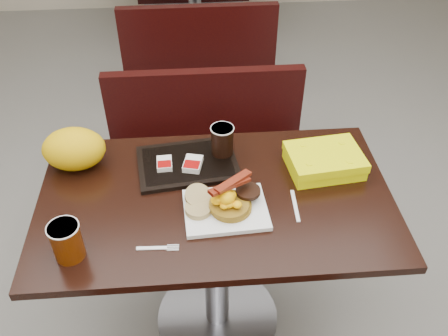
{
  "coord_description": "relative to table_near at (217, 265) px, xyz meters",
  "views": [
    {
      "loc": [
        -0.06,
        -1.18,
        1.89
      ],
      "look_at": [
        0.03,
        0.06,
        0.82
      ],
      "focal_mm": 38.84,
      "sensor_mm": 36.0,
      "label": 1
    }
  ],
  "objects": [
    {
      "name": "condiment_syrup",
      "position": [
        0.01,
        0.1,
        0.38
      ],
      "size": [
        0.04,
        0.03,
        0.01
      ],
      "primitive_type": "cube",
      "rotation": [
        0.0,
        0.0,
        -0.12
      ],
      "color": "#C56B08",
      "rests_on": "table_near"
    },
    {
      "name": "muffin_top",
      "position": [
        -0.06,
        -0.04,
        0.41
      ],
      "size": [
        0.11,
        0.11,
        0.05
      ],
      "primitive_type": "cylinder",
      "rotation": [
        0.38,
        0.0,
        0.33
      ],
      "color": "tan",
      "rests_on": "platter"
    },
    {
      "name": "scrambled_eggs",
      "position": [
        0.03,
        -0.09,
        0.44
      ],
      "size": [
        0.1,
        0.09,
        0.05
      ],
      "primitive_type": "ellipsoid",
      "rotation": [
        0.0,
        0.0,
        -0.08
      ],
      "color": "#FFD705",
      "rests_on": "pancake_stack"
    },
    {
      "name": "tray",
      "position": [
        -0.09,
        0.17,
        0.38
      ],
      "size": [
        0.38,
        0.29,
        0.02
      ],
      "primitive_type": "cube",
      "rotation": [
        0.0,
        0.0,
        0.12
      ],
      "color": "black",
      "rests_on": "table_near"
    },
    {
      "name": "sausage_patty",
      "position": [
        0.1,
        -0.04,
        0.43
      ],
      "size": [
        0.1,
        0.1,
        0.01
      ],
      "primitive_type": "cylinder",
      "rotation": [
        0.0,
        0.0,
        -0.32
      ],
      "color": "black",
      "rests_on": "pancake_stack"
    },
    {
      "name": "pancake_stack",
      "position": [
        0.04,
        -0.08,
        0.41
      ],
      "size": [
        0.16,
        0.16,
        0.03
      ],
      "primitive_type": "cylinder",
      "rotation": [
        0.0,
        0.0,
        -0.19
      ],
      "color": "olive",
      "rests_on": "platter"
    },
    {
      "name": "coffee_cup_near",
      "position": [
        -0.45,
        -0.22,
        0.44
      ],
      "size": [
        0.1,
        0.1,
        0.12
      ],
      "primitive_type": "cylinder",
      "rotation": [
        0.0,
        0.0,
        -0.17
      ],
      "color": "#7F3004",
      "rests_on": "table_near"
    },
    {
      "name": "hashbrown_sleeve_right",
      "position": [
        -0.07,
        0.14,
        0.4
      ],
      "size": [
        0.08,
        0.1,
        0.02
      ],
      "primitive_type": "cube",
      "rotation": [
        0.0,
        0.0,
        -0.24
      ],
      "color": "silver",
      "rests_on": "tray"
    },
    {
      "name": "hashbrown_sleeve_left",
      "position": [
        -0.17,
        0.15,
        0.4
      ],
      "size": [
        0.06,
        0.07,
        0.02
      ],
      "primitive_type": "cube",
      "rotation": [
        0.0,
        0.0,
        0.04
      ],
      "color": "silver",
      "rests_on": "tray"
    },
    {
      "name": "knife",
      "position": [
        0.26,
        -0.07,
        0.38
      ],
      "size": [
        0.02,
        0.15,
        0.0
      ],
      "primitive_type": "cube",
      "rotation": [
        0.0,
        0.0,
        -1.61
      ],
      "color": "white",
      "rests_on": "table_near"
    },
    {
      "name": "bench_far_s",
      "position": [
        0.0,
        1.9,
        -0.02
      ],
      "size": [
        1.0,
        0.46,
        0.72
      ],
      "primitive_type": null,
      "color": "black",
      "rests_on": "floor"
    },
    {
      "name": "bench_near_n",
      "position": [
        0.0,
        0.7,
        -0.02
      ],
      "size": [
        1.0,
        0.46,
        0.72
      ],
      "primitive_type": null,
      "color": "black",
      "rests_on": "floor"
    },
    {
      "name": "floor",
      "position": [
        0.0,
        0.0,
        -0.38
      ],
      "size": [
        6.0,
        7.0,
        0.01
      ],
      "primitive_type": "cube",
      "color": "gray",
      "rests_on": "ground"
    },
    {
      "name": "coffee_cup_far",
      "position": [
        0.04,
        0.21,
        0.45
      ],
      "size": [
        0.09,
        0.09,
        0.11
      ],
      "primitive_type": "cylinder",
      "rotation": [
        0.0,
        0.0,
        0.11
      ],
      "color": "black",
      "rests_on": "tray"
    },
    {
      "name": "table_far",
      "position": [
        0.0,
        2.6,
        0.0
      ],
      "size": [
        1.2,
        0.7,
        0.75
      ],
      "primitive_type": null,
      "color": "black",
      "rests_on": "floor"
    },
    {
      "name": "table_near",
      "position": [
        0.0,
        0.0,
        0.0
      ],
      "size": [
        1.2,
        0.7,
        0.75
      ],
      "primitive_type": null,
      "color": "black",
      "rests_on": "floor"
    },
    {
      "name": "fork",
      "position": [
        -0.21,
        -0.21,
        0.38
      ],
      "size": [
        0.13,
        0.03,
        0.0
      ],
      "primitive_type": null,
      "rotation": [
        0.0,
        0.0,
        -0.04
      ],
      "color": "white",
      "rests_on": "table_near"
    },
    {
      "name": "muffin_bottom",
      "position": [
        -0.06,
        -0.08,
        0.4
      ],
      "size": [
        0.09,
        0.09,
        0.02
      ],
      "primitive_type": "cylinder",
      "rotation": [
        0.0,
        0.0,
        0.08
      ],
      "color": "tan",
      "rests_on": "platter"
    },
    {
      "name": "condiment_ketchup",
      "position": [
        0.01,
        0.02,
        0.38
      ],
      "size": [
        0.04,
        0.04,
        0.01
      ],
      "primitive_type": "cube",
      "rotation": [
        0.0,
        0.0,
        0.14
      ],
      "color": "#8C0504",
      "rests_on": "table_near"
    },
    {
      "name": "clamshell",
      "position": [
        0.4,
        0.11,
        0.41
      ],
      "size": [
        0.28,
        0.22,
        0.07
      ],
      "primitive_type": "cube",
      "rotation": [
        0.0,
        0.0,
        0.11
      ],
      "color": "#F0F204",
      "rests_on": "table_near"
    },
    {
      "name": "bacon_strips",
      "position": [
        0.04,
        -0.06,
        0.48
      ],
      "size": [
        0.17,
        0.15,
        0.01
      ],
      "primitive_type": null,
      "rotation": [
        0.0,
        0.0,
        0.6
      ],
      "color": "#450A04",
      "rests_on": "scrambled_eggs"
    },
    {
      "name": "paper_bag",
      "position": [
        -0.49,
        0.2,
        0.45
      ],
      "size": [
        0.24,
        0.19,
        0.15
      ],
      "primitive_type": "ellipsoid",
      "rotation": [
        0.0,
        0.0,
        0.13
      ],
      "color": "yellow",
      "rests_on": "table_near"
    },
    {
      "name": "platter",
      "position": [
        0.03,
        -0.08,
        0.38
      ],
      "size": [
        0.28,
        0.22,
        0.02
      ],
      "primitive_type": "cube",
      "rotation": [
        0.0,
        0.0,
        0.06
      ],
      "color": "white",
      "rests_on": "table_near"
    }
  ]
}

